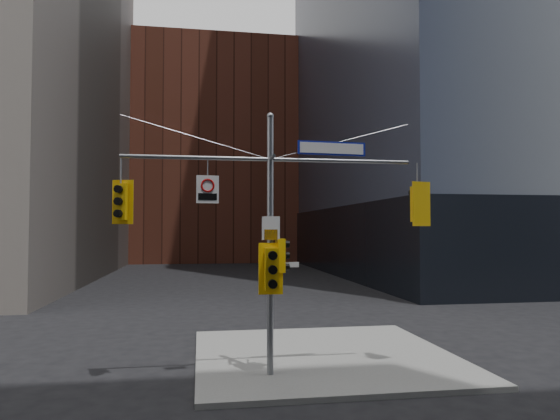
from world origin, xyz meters
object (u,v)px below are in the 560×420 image
object	(u,v)px
traffic_light_west_arm	(121,202)
signal_assembly	(270,217)
traffic_light_pole_front	(272,269)
traffic_light_pole_side	(282,256)
street_sign_blade	(332,148)
regulatory_sign_arm	(208,188)
traffic_light_east_arm	(418,204)

from	to	relation	value
traffic_light_west_arm	signal_assembly	bearing A→B (deg)	11.40
traffic_light_pole_front	traffic_light_pole_side	bearing A→B (deg)	41.97
signal_assembly	traffic_light_pole_front	bearing A→B (deg)	-89.98
traffic_light_west_arm	traffic_light_pole_front	bearing A→B (deg)	7.55
street_sign_blade	regulatory_sign_arm	world-z (taller)	street_sign_blade
traffic_light_pole_front	regulatory_sign_arm	world-z (taller)	regulatory_sign_arm
signal_assembly	traffic_light_west_arm	bearing A→B (deg)	179.82
street_sign_blade	traffic_light_east_arm	bearing A→B (deg)	-3.77
signal_assembly	traffic_light_pole_side	size ratio (longest dim) A/B	8.63
traffic_light_east_arm	traffic_light_pole_front	world-z (taller)	traffic_light_east_arm
traffic_light_pole_front	street_sign_blade	distance (m)	3.78
signal_assembly	traffic_light_pole_side	world-z (taller)	signal_assembly
signal_assembly	traffic_light_east_arm	size ratio (longest dim) A/B	6.31
traffic_light_west_arm	traffic_light_pole_front	xyz separation A→B (m)	(3.96, -0.28, -1.79)
traffic_light_pole_side	traffic_light_pole_front	size ratio (longest dim) A/B	0.66
traffic_light_west_arm	traffic_light_pole_side	world-z (taller)	traffic_light_west_arm
traffic_light_pole_side	regulatory_sign_arm	size ratio (longest dim) A/B	1.23
traffic_light_pole_side	regulatory_sign_arm	world-z (taller)	regulatory_sign_arm
traffic_light_pole_side	traffic_light_pole_front	xyz separation A→B (m)	(-0.32, -0.28, -0.34)
traffic_light_west_arm	traffic_light_pole_front	size ratio (longest dim) A/B	0.84
traffic_light_east_arm	traffic_light_pole_front	size ratio (longest dim) A/B	0.91
traffic_light_west_arm	traffic_light_pole_front	distance (m)	4.35
traffic_light_pole_front	signal_assembly	bearing A→B (deg)	90.83
traffic_light_east_arm	traffic_light_pole_side	size ratio (longest dim) A/B	1.37
traffic_light_west_arm	street_sign_blade	distance (m)	5.91
signal_assembly	traffic_light_pole_front	size ratio (longest dim) A/B	5.74
traffic_light_pole_front	traffic_light_east_arm	bearing A→B (deg)	4.38
traffic_light_pole_front	street_sign_blade	world-z (taller)	street_sign_blade
signal_assembly	street_sign_blade	size ratio (longest dim) A/B	4.03
signal_assembly	traffic_light_west_arm	world-z (taller)	signal_assembly
signal_assembly	traffic_light_pole_front	distance (m)	1.43
traffic_light_west_arm	street_sign_blade	xyz separation A→B (m)	(5.70, -0.01, 1.55)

